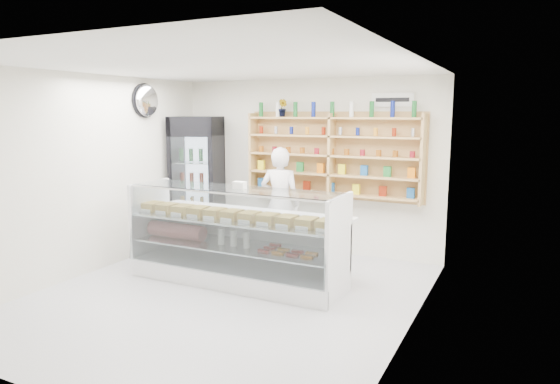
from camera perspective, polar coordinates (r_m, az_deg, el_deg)
The scene contains 8 objects.
room at distance 6.02m, azimuth -6.52°, elevation 0.76°, with size 5.00×5.00×5.00m.
display_counter at distance 6.78m, azimuth -4.98°, elevation -7.31°, with size 2.96×0.88×1.29m.
shop_worker at distance 7.80m, azimuth 0.02°, elevation -1.22°, with size 0.64×0.42×1.74m, color silver.
drinks_cooler at distance 8.77m, azimuth -9.41°, elevation 1.34°, with size 0.98×0.96×2.20m.
wall_shelving at distance 7.86m, azimuth 5.90°, elevation 4.14°, with size 2.84×0.28×1.33m.
potted_plant at distance 8.17m, azimuth 0.33°, elevation 9.59°, with size 0.16×0.13×0.28m, color #1E6626.
security_mirror at distance 8.23m, azimuth -14.95°, elevation 10.07°, with size 0.15×0.50×0.50m, color silver.
wall_sign at distance 7.69m, azimuth 12.74°, elevation 10.24°, with size 0.62×0.03×0.20m, color white.
Camera 1 is at (3.25, -4.99, 2.26)m, focal length 32.00 mm.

